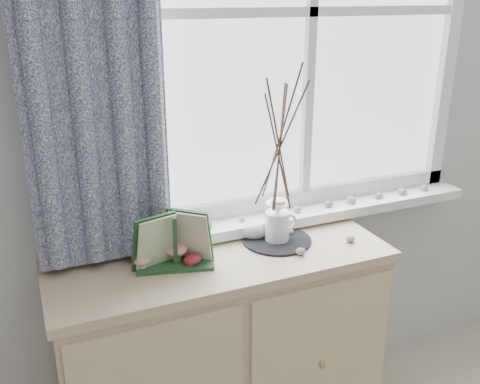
{
  "coord_description": "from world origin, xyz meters",
  "views": [
    {
      "loc": [
        -0.74,
        0.19,
        1.72
      ],
      "look_at": [
        -0.1,
        1.7,
        1.1
      ],
      "focal_mm": 40.0,
      "sensor_mm": 36.0,
      "label": 1
    }
  ],
  "objects_px": {
    "sideboard": "(223,357)",
    "botanical_book": "(176,243)",
    "twig_pitcher": "(279,141)",
    "toadstool_cluster": "(157,243)"
  },
  "relations": [
    {
      "from": "twig_pitcher",
      "to": "sideboard",
      "type": "bearing_deg",
      "value": 177.49
    },
    {
      "from": "botanical_book",
      "to": "toadstool_cluster",
      "type": "distance_m",
      "value": 0.12
    },
    {
      "from": "sideboard",
      "to": "toadstool_cluster",
      "type": "height_order",
      "value": "toadstool_cluster"
    },
    {
      "from": "sideboard",
      "to": "botanical_book",
      "type": "relative_size",
      "value": 4.09
    },
    {
      "from": "botanical_book",
      "to": "twig_pitcher",
      "type": "relative_size",
      "value": 0.44
    },
    {
      "from": "sideboard",
      "to": "botanical_book",
      "type": "height_order",
      "value": "botanical_book"
    },
    {
      "from": "twig_pitcher",
      "to": "botanical_book",
      "type": "bearing_deg",
      "value": 178.53
    },
    {
      "from": "sideboard",
      "to": "twig_pitcher",
      "type": "bearing_deg",
      "value": 9.03
    },
    {
      "from": "sideboard",
      "to": "botanical_book",
      "type": "distance_m",
      "value": 0.56
    },
    {
      "from": "botanical_book",
      "to": "twig_pitcher",
      "type": "bearing_deg",
      "value": 23.78
    }
  ]
}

